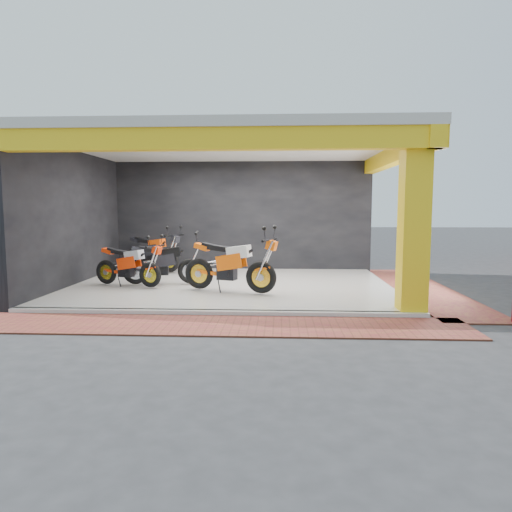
# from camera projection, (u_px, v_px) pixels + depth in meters

# --- Properties ---
(ground) EXTENTS (80.00, 80.00, 0.00)m
(ground) POSITION_uv_depth(u_px,v_px,m) (222.00, 304.00, 9.71)
(ground) COLOR #2D2D30
(ground) RESTS_ON ground
(showroom_floor) EXTENTS (8.00, 6.00, 0.10)m
(showroom_floor) POSITION_uv_depth(u_px,v_px,m) (232.00, 286.00, 11.69)
(showroom_floor) COLOR white
(showroom_floor) RESTS_ON ground
(showroom_ceiling) EXTENTS (8.40, 6.40, 0.20)m
(showroom_ceiling) POSITION_uv_depth(u_px,v_px,m) (231.00, 145.00, 11.31)
(showroom_ceiling) COLOR beige
(showroom_ceiling) RESTS_ON corner_column
(back_wall) EXTENTS (8.20, 0.20, 3.50)m
(back_wall) POSITION_uv_depth(u_px,v_px,m) (241.00, 217.00, 14.59)
(back_wall) COLOR black
(back_wall) RESTS_ON ground
(left_wall) EXTENTS (0.20, 6.20, 3.50)m
(left_wall) POSITION_uv_depth(u_px,v_px,m) (73.00, 219.00, 11.72)
(left_wall) COLOR black
(left_wall) RESTS_ON ground
(corner_column) EXTENTS (0.50, 0.50, 3.50)m
(corner_column) POSITION_uv_depth(u_px,v_px,m) (414.00, 224.00, 8.58)
(corner_column) COLOR yellow
(corner_column) RESTS_ON ground
(header_beam_front) EXTENTS (8.40, 0.30, 0.40)m
(header_beam_front) POSITION_uv_depth(u_px,v_px,m) (213.00, 139.00, 8.37)
(header_beam_front) COLOR yellow
(header_beam_front) RESTS_ON corner_column
(header_beam_right) EXTENTS (0.30, 6.40, 0.40)m
(header_beam_right) POSITION_uv_depth(u_px,v_px,m) (394.00, 156.00, 11.14)
(header_beam_right) COLOR yellow
(header_beam_right) RESTS_ON corner_column
(floor_kerb) EXTENTS (8.00, 0.20, 0.10)m
(floor_kerb) POSITION_uv_depth(u_px,v_px,m) (215.00, 313.00, 8.69)
(floor_kerb) COLOR white
(floor_kerb) RESTS_ON ground
(paver_front) EXTENTS (9.00, 1.40, 0.03)m
(paver_front) POSITION_uv_depth(u_px,v_px,m) (209.00, 325.00, 7.92)
(paver_front) COLOR brown
(paver_front) RESTS_ON ground
(paver_right) EXTENTS (1.40, 7.00, 0.03)m
(paver_right) POSITION_uv_depth(u_px,v_px,m) (422.00, 289.00, 11.44)
(paver_right) COLOR brown
(paver_right) RESTS_ON ground
(moto_hero) EXTENTS (2.60, 1.64, 1.49)m
(moto_hero) POSITION_uv_depth(u_px,v_px,m) (261.00, 262.00, 10.20)
(moto_hero) COLOR #FF600A
(moto_hero) RESTS_ON showroom_floor
(moto_row_a) EXTENTS (2.17, 1.37, 1.24)m
(moto_row_a) POSITION_uv_depth(u_px,v_px,m) (150.00, 263.00, 11.01)
(moto_row_a) COLOR #F1350A
(moto_row_a) RESTS_ON showroom_floor
(moto_row_b) EXTENTS (2.21, 1.06, 1.30)m
(moto_row_b) POSITION_uv_depth(u_px,v_px,m) (190.00, 259.00, 11.58)
(moto_row_b) COLOR black
(moto_row_b) RESTS_ON showroom_floor
(moto_row_c) EXTENTS (2.37, 1.74, 1.36)m
(moto_row_c) POSITION_uv_depth(u_px,v_px,m) (170.00, 250.00, 13.61)
(moto_row_c) COLOR black
(moto_row_c) RESTS_ON showroom_floor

